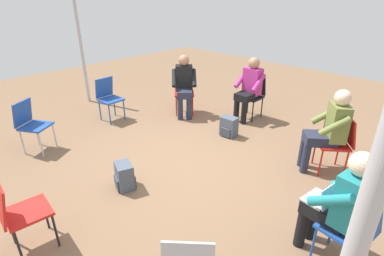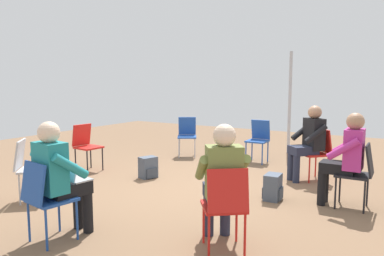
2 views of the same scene
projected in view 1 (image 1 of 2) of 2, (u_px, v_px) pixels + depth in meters
ground_plane at (182, 162)px, 4.63m from camera, size 14.00×14.00×0.00m
chair_east at (18, 210)px, 2.89m from camera, size 0.47×0.44×0.85m
chair_northwest at (339, 140)px, 4.21m from camera, size 0.58×0.58×0.85m
chair_south at (108, 96)px, 5.94m from camera, size 0.41×0.45×0.85m
chair_west at (253, 94)px, 6.07m from camera, size 0.45×0.41×0.85m
chair_southeast at (31, 122)px, 4.78m from camera, size 0.56×0.58×0.85m
chair_southwest at (184, 90)px, 6.31m from camera, size 0.58×0.59×0.85m
chair_north at (354, 228)px, 2.68m from camera, size 0.45×0.48×0.85m
person_with_laptop at (340, 201)px, 2.72m from camera, size 0.54×0.56×1.24m
person_in_magenta at (250, 86)px, 5.88m from camera, size 0.53×0.50×1.24m
person_in_black at (184, 83)px, 6.07m from camera, size 0.63×0.63×1.24m
person_in_olive at (329, 127)px, 4.14m from camera, size 0.63×0.63×1.24m
backpack_near_laptop_user at (229, 128)px, 5.39m from camera, size 0.26×0.30×0.36m
backpack_by_empty_chair at (125, 177)px, 3.98m from camera, size 0.30×0.33×0.36m
tent_pole_near at (82, 52)px, 6.63m from camera, size 0.07×0.07×2.29m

